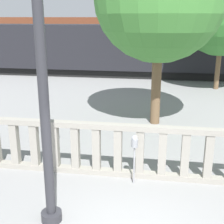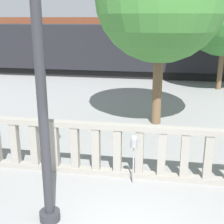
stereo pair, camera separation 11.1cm
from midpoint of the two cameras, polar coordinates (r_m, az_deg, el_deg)
balustrade at (r=8.08m, az=5.42°, el=-7.27°), size 14.57×0.24×1.43m
lamppost at (r=5.68m, az=-12.74°, el=11.13°), size 0.42×0.42×6.58m
parking_meter at (r=7.64m, az=4.42°, el=-6.09°), size 0.17×0.17×1.30m
train_near at (r=22.76m, az=-5.81°, el=11.46°), size 27.46×2.92×4.09m
train_far at (r=34.69m, az=3.31°, el=13.80°), size 29.15×3.17×4.54m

